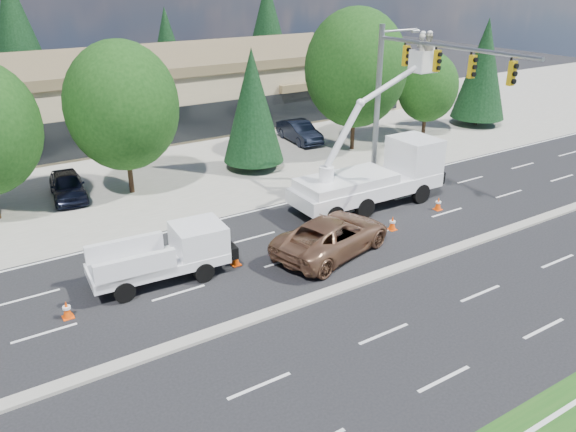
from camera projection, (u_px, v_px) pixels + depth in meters
ground at (329, 293)px, 22.05m from camera, size 140.00×140.00×0.00m
concrete_apron at (152, 161)px, 37.52m from camera, size 140.00×22.00×0.01m
road_median at (330, 292)px, 22.03m from camera, size 120.00×0.55×0.12m
strip_mall at (105, 93)px, 44.11m from camera, size 50.40×15.40×5.50m
tree_front_d at (122, 106)px, 30.20m from camera, size 6.11×6.11×8.47m
tree_front_e at (252, 106)px, 34.50m from camera, size 3.82×3.82×7.53m
tree_front_f at (356, 68)px, 37.79m from camera, size 6.93×6.93×9.62m
tree_front_g at (428, 87)px, 42.01m from camera, size 4.53×4.53×6.29m
tree_front_h at (483, 69)px, 44.63m from camera, size 4.26×4.26×8.40m
tree_back_b at (16, 35)px, 50.00m from camera, size 6.11×6.11×12.04m
tree_back_c at (167, 47)px, 57.65m from camera, size 4.28×4.28×8.44m
tree_back_d at (267, 26)px, 62.97m from camera, size 5.65×5.65×11.13m
signal_mast at (406, 85)px, 30.01m from camera, size 2.76×10.16×9.00m
utility_pickup at (169, 259)px, 22.83m from camera, size 5.64×2.49×2.11m
bucket_truck at (382, 168)px, 29.95m from camera, size 9.44×2.89×8.88m
traffic_cone_a at (67, 310)px, 20.38m from camera, size 0.40×0.40×0.70m
traffic_cone_b at (236, 258)px, 24.07m from camera, size 0.40×0.40×0.70m
traffic_cone_c at (308, 244)px, 25.26m from camera, size 0.40×0.40×0.70m
traffic_cone_d at (392, 223)px, 27.37m from camera, size 0.40×0.40×0.70m
traffic_cone_e at (438, 204)px, 29.68m from camera, size 0.40×0.40×0.70m
minivan at (332, 235)px, 24.96m from camera, size 6.53×4.24×1.67m
parked_car_west at (67, 186)px, 31.06m from camera, size 2.22×4.51×1.48m
parked_car_east at (299, 132)px, 41.42m from camera, size 2.03×4.79×1.54m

